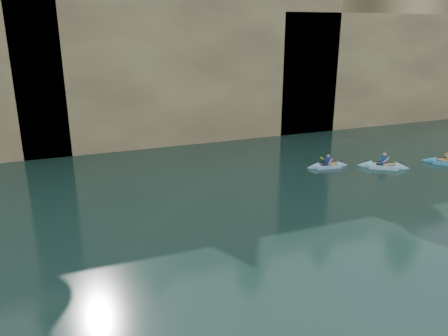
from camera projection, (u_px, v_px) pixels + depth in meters
name	position (u px, v px, depth m)	size (l,w,h in m)	color
ground	(365.00, 316.00, 13.08)	(160.00, 160.00, 0.00)	black
cliff	(144.00, 56.00, 37.78)	(70.00, 16.00, 12.00)	tan
cliff_slab_center	(192.00, 65.00, 32.04)	(24.00, 2.40, 11.40)	tan
cliff_slab_east	(403.00, 67.00, 39.39)	(26.00, 2.40, 9.84)	tan
sea_cave_center	(115.00, 128.00, 30.58)	(3.50, 1.00, 3.20)	black
sea_cave_east	(289.00, 106.00, 35.36)	(5.00, 1.00, 4.50)	black
kayaker_ltblue_near	(383.00, 166.00, 26.91)	(2.95, 2.41, 1.23)	#89C8E5
kayaker_ltblue_mid	(328.00, 166.00, 27.03)	(2.82, 2.08, 1.04)	#85B7DF
kayaker_blue_east	(448.00, 162.00, 27.64)	(2.72, 2.85, 1.15)	#3B97CA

